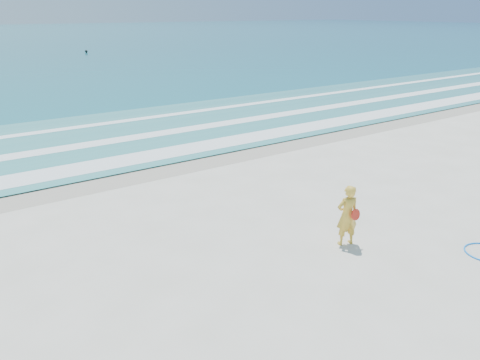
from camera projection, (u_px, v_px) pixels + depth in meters
ground at (337, 286)px, 9.47m from camera, size 400.00×400.00×0.00m
wet_sand at (149, 169)px, 16.40m from camera, size 400.00×2.40×0.00m
shallow at (101, 138)px, 20.24m from camera, size 400.00×10.00×0.01m
foam_near at (135, 158)px, 17.39m from camera, size 400.00×1.40×0.01m
foam_mid at (107, 142)px, 19.62m from camera, size 400.00×0.90×0.01m
foam_far at (83, 126)px, 22.17m from camera, size 400.00×0.60×0.01m
buoy at (86, 51)px, 60.51m from camera, size 0.35×0.35×0.35m
woman at (347, 215)px, 10.90m from camera, size 0.62×0.49×1.49m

